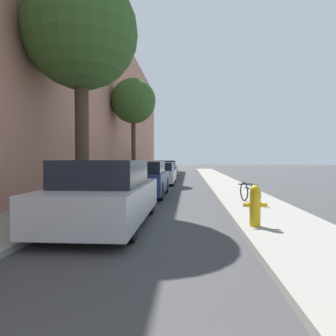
{
  "coord_description": "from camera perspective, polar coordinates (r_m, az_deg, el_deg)",
  "views": [
    {
      "loc": [
        0.87,
        0.69,
        1.49
      ],
      "look_at": [
        0.17,
        10.84,
        1.18
      ],
      "focal_mm": 32.48,
      "sensor_mm": 36.0,
      "label": 1
    }
  ],
  "objects": [
    {
      "name": "sidewalk_left",
      "position": [
        15.83,
        -9.88,
        -3.44
      ],
      "size": [
        2.0,
        52.0,
        0.12
      ],
      "color": "gray",
      "rests_on": "ground"
    },
    {
      "name": "parked_car_white",
      "position": [
        17.88,
        -1.64,
        -1.04
      ],
      "size": [
        1.84,
        4.33,
        1.27
      ],
      "color": "black",
      "rests_on": "ground"
    },
    {
      "name": "building_facade_left",
      "position": [
        16.57,
        -14.67,
        14.69
      ],
      "size": [
        0.7,
        52.0,
        10.43
      ],
      "color": "tan",
      "rests_on": "ground"
    },
    {
      "name": "street_tree_near",
      "position": [
        10.38,
        -16.0,
        23.07
      ],
      "size": [
        3.44,
        3.44,
        6.93
      ],
      "color": "#423323",
      "rests_on": "sidewalk_left"
    },
    {
      "name": "street_tree_far",
      "position": [
        19.49,
        -6.52,
        12.28
      ],
      "size": [
        2.78,
        2.78,
        6.36
      ],
      "color": "#423323",
      "rests_on": "sidewalk_left"
    },
    {
      "name": "parked_car_teal",
      "position": [
        23.7,
        -0.51,
        -0.26
      ],
      "size": [
        1.78,
        4.42,
        1.35
      ],
      "color": "black",
      "rests_on": "ground"
    },
    {
      "name": "ground_plane",
      "position": [
        15.41,
        0.68,
        -3.78
      ],
      "size": [
        120.0,
        120.0,
        0.0
      ],
      "primitive_type": "plane",
      "color": "#3D3D3F"
    },
    {
      "name": "bicycle",
      "position": [
        9.76,
        15.08,
        -4.49
      ],
      "size": [
        0.48,
        1.48,
        0.61
      ],
      "rotation": [
        0.0,
        0.0,
        0.22
      ],
      "color": "black",
      "rests_on": "sidewalk_right"
    },
    {
      "name": "parked_car_silver",
      "position": [
        6.98,
        -11.66,
        -4.84
      ],
      "size": [
        1.84,
        4.37,
        1.46
      ],
      "color": "black",
      "rests_on": "ground"
    },
    {
      "name": "sidewalk_right",
      "position": [
        15.51,
        11.46,
        -3.56
      ],
      "size": [
        2.0,
        52.0,
        0.12
      ],
      "color": "gray",
      "rests_on": "ground"
    },
    {
      "name": "fire_hydrant",
      "position": [
        6.45,
        16.02,
        -6.69
      ],
      "size": [
        0.47,
        0.22,
        0.84
      ],
      "color": "gold",
      "rests_on": "sidewalk_right"
    },
    {
      "name": "parked_car_navy",
      "position": [
        12.1,
        -4.44,
        -2.15
      ],
      "size": [
        1.69,
        4.1,
        1.38
      ],
      "color": "black",
      "rests_on": "ground"
    }
  ]
}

